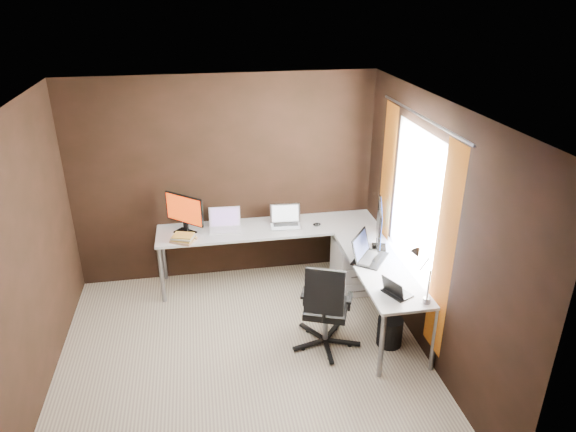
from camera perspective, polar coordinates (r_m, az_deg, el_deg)
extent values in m
cube|color=beige|center=(5.25, -4.90, -15.91)|extent=(3.60, 3.60, 0.00)
cube|color=white|center=(4.11, -6.15, 11.79)|extent=(3.60, 3.60, 0.00)
cube|color=black|center=(6.19, -6.98, 3.98)|extent=(3.60, 0.00, 2.50)
cube|color=black|center=(3.08, -2.22, -19.52)|extent=(3.60, 0.00, 2.50)
cube|color=black|center=(4.78, -27.54, -5.17)|extent=(0.00, 3.60, 2.50)
cube|color=black|center=(4.99, 15.59, -1.93)|extent=(0.00, 3.60, 2.50)
cube|color=white|center=(5.19, 14.12, 1.71)|extent=(0.00, 1.00, 1.30)
cube|color=#C37916|center=(4.67, 16.93, -3.97)|extent=(0.01, 0.35, 2.00)
cube|color=#C37916|center=(5.87, 10.82, 2.57)|extent=(0.01, 0.35, 2.00)
cylinder|color=slate|center=(4.93, 14.70, 10.62)|extent=(0.02, 1.90, 0.02)
cube|color=white|center=(6.16, -2.13, -1.34)|extent=(2.65, 0.60, 0.03)
cube|color=white|center=(5.43, 10.44, -5.56)|extent=(0.60, 1.65, 0.03)
cylinder|color=slate|center=(6.08, -13.86, -6.39)|extent=(0.05, 0.05, 0.70)
cylinder|color=slate|center=(6.53, -13.67, -4.09)|extent=(0.05, 0.05, 0.70)
cylinder|color=slate|center=(4.94, 10.36, -14.00)|extent=(0.05, 0.05, 0.70)
cylinder|color=slate|center=(5.13, 15.97, -13.05)|extent=(0.05, 0.05, 0.70)
cylinder|color=slate|center=(6.83, 8.34, -2.33)|extent=(0.05, 0.05, 0.70)
cube|color=white|center=(6.24, 7.14, -5.47)|extent=(0.42, 0.50, 0.60)
cube|color=black|center=(6.13, -11.34, -1.77)|extent=(0.28, 0.27, 0.01)
cube|color=black|center=(6.11, -11.26, -1.19)|extent=(0.06, 0.06, 0.11)
cube|color=black|center=(6.02, -11.44, 0.76)|extent=(0.42, 0.37, 0.34)
cube|color=red|center=(6.01, -11.53, 0.71)|extent=(0.38, 0.34, 0.31)
cube|color=black|center=(5.73, 10.06, -3.57)|extent=(0.22, 0.28, 0.01)
cube|color=black|center=(5.70, 9.91, -3.00)|extent=(0.05, 0.06, 0.11)
cube|color=black|center=(5.59, 10.09, -0.72)|extent=(0.22, 0.61, 0.39)
cube|color=#0E36C7|center=(5.59, 10.24, -0.73)|extent=(0.19, 0.57, 0.36)
cube|color=white|center=(6.12, -6.99, -1.49)|extent=(0.38, 0.28, 0.02)
cube|color=white|center=(6.15, -7.06, -0.07)|extent=(0.37, 0.09, 0.23)
cube|color=#8A64A5|center=(6.15, -7.06, -0.09)|extent=(0.33, 0.07, 0.20)
cube|color=silver|center=(6.17, -0.23, -1.07)|extent=(0.38, 0.28, 0.02)
cube|color=silver|center=(6.20, -0.32, 0.32)|extent=(0.37, 0.10, 0.23)
cube|color=white|center=(6.20, -0.32, 0.29)|extent=(0.32, 0.08, 0.19)
cube|color=black|center=(5.51, 9.09, -4.70)|extent=(0.48, 0.50, 0.02)
cube|color=black|center=(5.47, 8.08, -3.22)|extent=(0.31, 0.38, 0.26)
cube|color=#1C203A|center=(5.47, 8.14, -3.23)|extent=(0.27, 0.33, 0.22)
cube|color=black|center=(4.98, 12.02, -8.37)|extent=(0.27, 0.31, 0.02)
cube|color=black|center=(4.89, 11.55, -7.77)|extent=(0.16, 0.26, 0.16)
cube|color=#B35084|center=(4.89, 11.60, -7.75)|extent=(0.13, 0.22, 0.14)
cube|color=tan|center=(5.93, -11.53, -2.65)|extent=(0.32, 0.30, 0.03)
cube|color=gold|center=(5.92, -11.55, -2.44)|extent=(0.29, 0.26, 0.02)
cube|color=beige|center=(5.91, -11.56, -2.27)|extent=(0.29, 0.27, 0.02)
cube|color=gold|center=(5.90, -11.58, -2.13)|extent=(0.26, 0.23, 0.02)
ellipsoid|color=black|center=(5.92, -10.50, -2.54)|extent=(0.08, 0.05, 0.03)
ellipsoid|color=black|center=(6.18, 3.22, -0.93)|extent=(0.11, 0.08, 0.04)
cylinder|color=slate|center=(4.90, 15.15, -9.04)|extent=(0.07, 0.07, 0.05)
cylinder|color=slate|center=(4.81, 15.37, -7.34)|extent=(0.02, 0.02, 0.29)
cylinder|color=slate|center=(4.72, 14.93, -5.20)|extent=(0.02, 0.16, 0.21)
cone|color=slate|center=(4.72, 14.12, -4.10)|extent=(0.09, 0.11, 0.12)
cylinder|color=slate|center=(5.34, 4.20, -11.94)|extent=(0.05, 0.05, 0.34)
cube|color=black|center=(5.23, 4.27, -10.18)|extent=(0.54, 0.54, 0.07)
cube|color=black|center=(4.89, 4.08, -8.42)|extent=(0.39, 0.24, 0.46)
cylinder|color=black|center=(5.47, 11.23, -12.47)|extent=(0.34, 0.34, 0.30)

